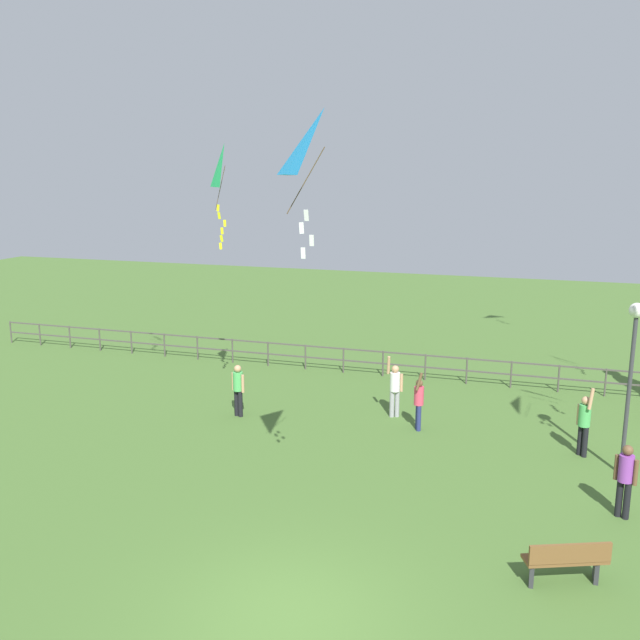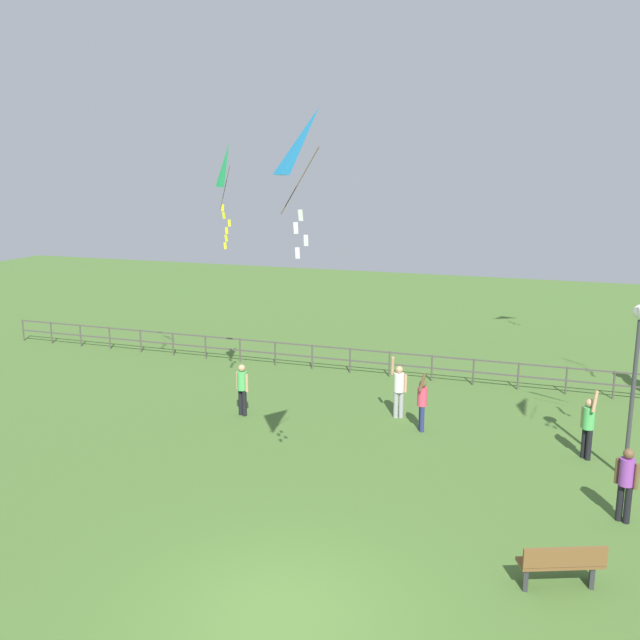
{
  "view_description": "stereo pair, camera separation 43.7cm",
  "coord_description": "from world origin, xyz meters",
  "px_view_note": "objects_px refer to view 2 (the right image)",
  "views": [
    {
      "loc": [
        3.59,
        -9.48,
        7.25
      ],
      "look_at": [
        -1.18,
        5.42,
        3.88
      ],
      "focal_mm": 38.47,
      "sensor_mm": 36.0,
      "label": 1
    },
    {
      "loc": [
        4.0,
        -9.34,
        7.25
      ],
      "look_at": [
        -1.18,
        5.42,
        3.88
      ],
      "focal_mm": 38.47,
      "sensor_mm": 36.0,
      "label": 2
    }
  ],
  "objects_px": {
    "person_2": "(588,424)",
    "person_5": "(399,387)",
    "lamppost": "(637,353)",
    "person_6": "(422,401)",
    "kite_5": "(229,171)",
    "park_bench": "(562,564)",
    "person_0": "(626,480)",
    "person_1": "(242,386)",
    "kite_4": "(318,150)"
  },
  "relations": [
    {
      "from": "kite_4",
      "to": "kite_5",
      "type": "xyz_separation_m",
      "value": [
        -5.08,
        6.7,
        -0.32
      ]
    },
    {
      "from": "person_6",
      "to": "person_1",
      "type": "bearing_deg",
      "value": -174.47
    },
    {
      "from": "person_2",
      "to": "person_5",
      "type": "relative_size",
      "value": 1.01
    },
    {
      "from": "person_2",
      "to": "person_0",
      "type": "bearing_deg",
      "value": -78.58
    },
    {
      "from": "person_5",
      "to": "kite_5",
      "type": "relative_size",
      "value": 0.63
    },
    {
      "from": "person_2",
      "to": "kite_4",
      "type": "bearing_deg",
      "value": -128.04
    },
    {
      "from": "park_bench",
      "to": "person_6",
      "type": "distance_m",
      "value": 7.72
    },
    {
      "from": "person_1",
      "to": "person_5",
      "type": "xyz_separation_m",
      "value": [
        4.52,
        1.39,
        0.03
      ]
    },
    {
      "from": "person_0",
      "to": "person_2",
      "type": "relative_size",
      "value": 0.86
    },
    {
      "from": "person_1",
      "to": "person_6",
      "type": "relative_size",
      "value": 0.91
    },
    {
      "from": "lamppost",
      "to": "person_2",
      "type": "bearing_deg",
      "value": 134.55
    },
    {
      "from": "person_1",
      "to": "person_6",
      "type": "distance_m",
      "value": 5.42
    },
    {
      "from": "lamppost",
      "to": "person_2",
      "type": "xyz_separation_m",
      "value": [
        -0.87,
        0.88,
        -2.17
      ]
    },
    {
      "from": "kite_4",
      "to": "kite_5",
      "type": "relative_size",
      "value": 0.83
    },
    {
      "from": "lamppost",
      "to": "person_6",
      "type": "xyz_separation_m",
      "value": [
        -5.26,
        1.41,
        -2.24
      ]
    },
    {
      "from": "person_1",
      "to": "person_6",
      "type": "bearing_deg",
      "value": 5.53
    },
    {
      "from": "person_5",
      "to": "park_bench",
      "type": "bearing_deg",
      "value": -58.22
    },
    {
      "from": "lamppost",
      "to": "kite_4",
      "type": "bearing_deg",
      "value": -136.73
    },
    {
      "from": "lamppost",
      "to": "park_bench",
      "type": "bearing_deg",
      "value": -105.29
    },
    {
      "from": "person_0",
      "to": "park_bench",
      "type": "bearing_deg",
      "value": -112.67
    },
    {
      "from": "person_2",
      "to": "kite_4",
      "type": "xyz_separation_m",
      "value": [
        -5.05,
        -6.46,
        6.67
      ]
    },
    {
      "from": "kite_4",
      "to": "person_1",
      "type": "bearing_deg",
      "value": 126.2
    },
    {
      "from": "park_bench",
      "to": "person_6",
      "type": "height_order",
      "value": "person_6"
    },
    {
      "from": "park_bench",
      "to": "person_2",
      "type": "relative_size",
      "value": 0.81
    },
    {
      "from": "lamppost",
      "to": "kite_5",
      "type": "xyz_separation_m",
      "value": [
        -11.01,
        1.13,
        4.18
      ]
    },
    {
      "from": "person_1",
      "to": "person_6",
      "type": "xyz_separation_m",
      "value": [
        5.39,
        0.52,
        -0.04
      ]
    },
    {
      "from": "lamppost",
      "to": "kite_4",
      "type": "height_order",
      "value": "kite_4"
    },
    {
      "from": "park_bench",
      "to": "person_1",
      "type": "height_order",
      "value": "person_1"
    },
    {
      "from": "park_bench",
      "to": "person_2",
      "type": "xyz_separation_m",
      "value": [
        0.58,
        6.17,
        0.49
      ]
    },
    {
      "from": "lamppost",
      "to": "person_1",
      "type": "bearing_deg",
      "value": 175.22
    },
    {
      "from": "person_6",
      "to": "kite_4",
      "type": "xyz_separation_m",
      "value": [
        -0.66,
        -6.99,
        6.74
      ]
    },
    {
      "from": "person_1",
      "to": "lamppost",
      "type": "bearing_deg",
      "value": -4.78
    },
    {
      "from": "person_0",
      "to": "kite_5",
      "type": "bearing_deg",
      "value": 162.15
    },
    {
      "from": "person_5",
      "to": "person_6",
      "type": "relative_size",
      "value": 1.07
    },
    {
      "from": "person_0",
      "to": "person_5",
      "type": "xyz_separation_m",
      "value": [
        -5.92,
        4.62,
        0.0
      ]
    },
    {
      "from": "kite_5",
      "to": "kite_4",
      "type": "bearing_deg",
      "value": -52.82
    },
    {
      "from": "person_2",
      "to": "kite_5",
      "type": "xyz_separation_m",
      "value": [
        -10.14,
        0.24,
        6.35
      ]
    },
    {
      "from": "kite_4",
      "to": "person_2",
      "type": "bearing_deg",
      "value": 51.96
    },
    {
      "from": "person_5",
      "to": "person_6",
      "type": "xyz_separation_m",
      "value": [
        0.87,
        -0.86,
        -0.06
      ]
    },
    {
      "from": "kite_4",
      "to": "kite_5",
      "type": "bearing_deg",
      "value": 127.18
    },
    {
      "from": "person_2",
      "to": "kite_5",
      "type": "bearing_deg",
      "value": 178.62
    },
    {
      "from": "person_2",
      "to": "kite_4",
      "type": "height_order",
      "value": "kite_4"
    },
    {
      "from": "kite_5",
      "to": "lamppost",
      "type": "bearing_deg",
      "value": -5.85
    },
    {
      "from": "park_bench",
      "to": "person_1",
      "type": "relative_size",
      "value": 0.96
    },
    {
      "from": "person_0",
      "to": "person_2",
      "type": "height_order",
      "value": "person_2"
    },
    {
      "from": "person_5",
      "to": "person_6",
      "type": "bearing_deg",
      "value": -44.81
    },
    {
      "from": "person_0",
      "to": "lamppost",
      "type": "bearing_deg",
      "value": 84.72
    },
    {
      "from": "park_bench",
      "to": "kite_4",
      "type": "bearing_deg",
      "value": -176.35
    },
    {
      "from": "person_1",
      "to": "kite_4",
      "type": "height_order",
      "value": "kite_4"
    },
    {
      "from": "park_bench",
      "to": "person_1",
      "type": "distance_m",
      "value": 11.1
    }
  ]
}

